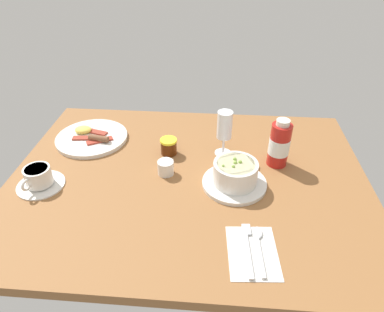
% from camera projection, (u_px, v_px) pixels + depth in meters
% --- Properties ---
extents(ground_plane, '(1.10, 0.84, 0.03)m').
position_uv_depth(ground_plane, '(188.00, 181.00, 1.07)').
color(ground_plane, brown).
extents(porridge_bowl, '(0.19, 0.19, 0.09)m').
position_uv_depth(porridge_bowl, '(235.00, 175.00, 1.01)').
color(porridge_bowl, silver).
rests_on(porridge_bowl, ground_plane).
extents(cutlery_setting, '(0.13, 0.17, 0.01)m').
position_uv_depth(cutlery_setting, '(253.00, 250.00, 0.83)').
color(cutlery_setting, silver).
rests_on(cutlery_setting, ground_plane).
extents(coffee_cup, '(0.14, 0.14, 0.06)m').
position_uv_depth(coffee_cup, '(39.00, 178.00, 1.01)').
color(coffee_cup, silver).
rests_on(coffee_cup, ground_plane).
extents(creamer_jug, '(0.06, 0.05, 0.05)m').
position_uv_depth(creamer_jug, '(166.00, 167.00, 1.07)').
color(creamer_jug, silver).
rests_on(creamer_jug, ground_plane).
extents(wine_glass, '(0.06, 0.06, 0.16)m').
position_uv_depth(wine_glass, '(225.00, 127.00, 1.11)').
color(wine_glass, white).
rests_on(wine_glass, ground_plane).
extents(jam_jar, '(0.06, 0.06, 0.05)m').
position_uv_depth(jam_jar, '(169.00, 146.00, 1.15)').
color(jam_jar, '#4F220A').
rests_on(jam_jar, ground_plane).
extents(sauce_bottle_red, '(0.07, 0.07, 0.16)m').
position_uv_depth(sauce_bottle_red, '(279.00, 144.00, 1.08)').
color(sauce_bottle_red, '#B21E19').
rests_on(sauce_bottle_red, ground_plane).
extents(breakfast_plate, '(0.25, 0.25, 0.04)m').
position_uv_depth(breakfast_plate, '(92.00, 137.00, 1.24)').
color(breakfast_plate, silver).
rests_on(breakfast_plate, ground_plane).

